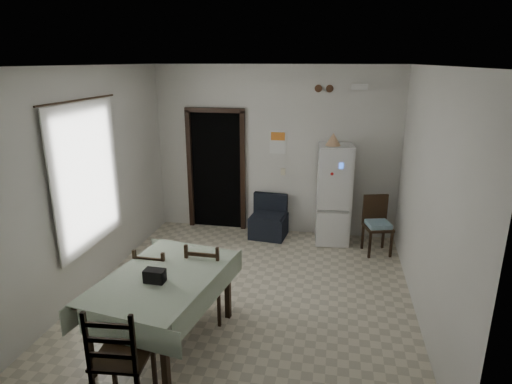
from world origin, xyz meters
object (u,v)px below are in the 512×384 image
object	(u,v)px
dining_table	(165,310)
fridge	(334,194)
navy_seat	(269,217)
dining_chair_far_left	(157,282)
dining_chair_far_right	(208,279)
dining_chair_near_head	(122,354)
corner_chair	(378,226)

from	to	relation	value
dining_table	fridge	bearing A→B (deg)	70.83
navy_seat	dining_chair_far_left	distance (m)	2.82
fridge	dining_chair_far_right	world-z (taller)	fridge
navy_seat	dining_chair_far_right	bearing A→B (deg)	-91.19
dining_table	dining_chair_near_head	size ratio (longest dim) A/B	1.51
corner_chair	dining_chair_near_head	bearing A→B (deg)	-138.92
corner_chair	dining_table	world-z (taller)	corner_chair
fridge	dining_chair_far_left	size ratio (longest dim) A/B	1.79
corner_chair	dining_chair_far_left	xyz separation A→B (m)	(-2.70, -2.33, 0.00)
fridge	dining_chair_far_left	distance (m)	3.34
corner_chair	dining_chair_far_right	world-z (taller)	dining_chair_far_right
navy_seat	dining_chair_far_left	xyz separation A→B (m)	(-0.90, -2.67, 0.10)
fridge	navy_seat	size ratio (longest dim) A/B	2.30
dining_table	dining_chair_near_head	distance (m)	0.88
corner_chair	dining_table	xyz separation A→B (m)	(-2.40, -2.81, -0.04)
fridge	dining_table	bearing A→B (deg)	-123.95
fridge	corner_chair	xyz separation A→B (m)	(0.71, -0.34, -0.37)
navy_seat	corner_chair	size ratio (longest dim) A/B	0.78
dining_chair_far_left	dining_chair_far_right	size ratio (longest dim) A/B	0.94
dining_table	dining_chair_far_right	xyz separation A→B (m)	(0.29, 0.61, 0.08)
dining_chair_far_left	fridge	bearing A→B (deg)	-125.59
dining_chair_near_head	dining_table	bearing A→B (deg)	-96.87
fridge	dining_chair_far_right	size ratio (longest dim) A/B	1.68
fridge	dining_chair_far_left	bearing A→B (deg)	-132.33
navy_seat	dining_chair_far_left	size ratio (longest dim) A/B	0.78
corner_chair	dining_chair_far_left	size ratio (longest dim) A/B	0.99
navy_seat	dining_table	xyz separation A→B (m)	(-0.60, -3.15, 0.06)
navy_seat	dining_table	size ratio (longest dim) A/B	0.45
dining_chair_far_left	dining_chair_near_head	bearing A→B (deg)	102.09
dining_table	dining_chair_near_head	xyz separation A→B (m)	(-0.03, -0.88, 0.11)
navy_seat	corner_chair	xyz separation A→B (m)	(1.80, -0.34, 0.10)
fridge	dining_table	size ratio (longest dim) A/B	1.04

